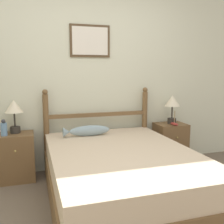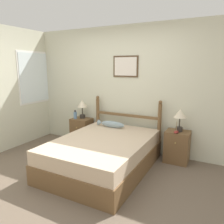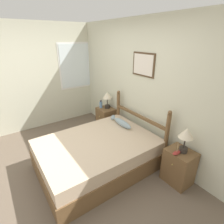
% 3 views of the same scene
% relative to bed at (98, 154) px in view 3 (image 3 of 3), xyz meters
% --- Properties ---
extents(ground_plane, '(16.00, 16.00, 0.00)m').
position_rel_bed_xyz_m(ground_plane, '(-0.14, -0.62, -0.27)').
color(ground_plane, brown).
extents(wall_back, '(6.40, 0.08, 2.55)m').
position_rel_bed_xyz_m(wall_back, '(-0.14, 1.11, 1.01)').
color(wall_back, beige).
rests_on(wall_back, ground_plane).
extents(wall_left, '(0.08, 6.40, 2.55)m').
position_rel_bed_xyz_m(wall_left, '(-2.27, -0.59, 1.01)').
color(wall_left, beige).
rests_on(wall_left, ground_plane).
extents(bed, '(1.46, 2.02, 0.54)m').
position_rel_bed_xyz_m(bed, '(0.00, 0.00, 0.00)').
color(bed, brown).
rests_on(bed, ground_plane).
extents(headboard, '(1.46, 0.07, 1.12)m').
position_rel_bed_xyz_m(headboard, '(0.00, 0.97, 0.34)').
color(headboard, brown).
rests_on(headboard, ground_plane).
extents(nightstand_left, '(0.43, 0.38, 0.59)m').
position_rel_bed_xyz_m(nightstand_left, '(-1.07, 0.87, 0.03)').
color(nightstand_left, brown).
rests_on(nightstand_left, ground_plane).
extents(nightstand_right, '(0.43, 0.38, 0.59)m').
position_rel_bed_xyz_m(nightstand_right, '(1.07, 0.87, 0.03)').
color(nightstand_right, brown).
rests_on(nightstand_right, ground_plane).
extents(table_lamp_left, '(0.22, 0.22, 0.41)m').
position_rel_bed_xyz_m(table_lamp_left, '(-1.07, 0.92, 0.61)').
color(table_lamp_left, '#2D2823').
rests_on(table_lamp_left, nightstand_left).
extents(table_lamp_right, '(0.22, 0.22, 0.41)m').
position_rel_bed_xyz_m(table_lamp_right, '(1.08, 0.88, 0.61)').
color(table_lamp_right, '#2D2823').
rests_on(table_lamp_right, nightstand_right).
extents(bottle, '(0.07, 0.07, 0.20)m').
position_rel_bed_xyz_m(bottle, '(-1.19, 0.81, 0.41)').
color(bottle, '#668CB2').
rests_on(bottle, nightstand_left).
extents(model_boat, '(0.08, 0.17, 0.21)m').
position_rel_bed_xyz_m(model_boat, '(1.06, 0.76, 0.34)').
color(model_boat, maroon).
rests_on(model_boat, nightstand_right).
extents(fish_pillow, '(0.59, 0.12, 0.13)m').
position_rel_bed_xyz_m(fish_pillow, '(-0.22, 0.69, 0.34)').
color(fish_pillow, '#8499A3').
rests_on(fish_pillow, bed).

